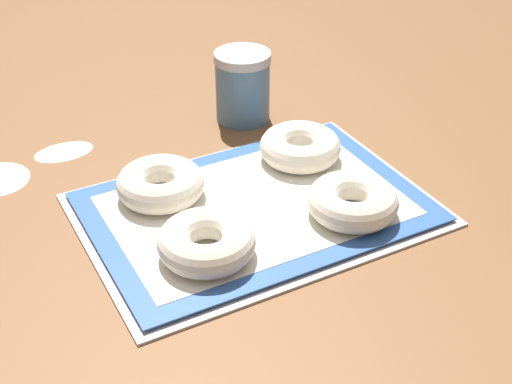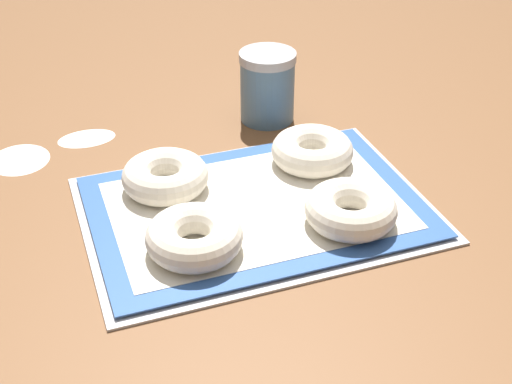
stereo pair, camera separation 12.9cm
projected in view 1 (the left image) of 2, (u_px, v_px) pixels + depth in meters
The scene contains 9 objects.
ground_plane at pixel (247, 205), 1.07m from camera, with size 2.80×2.80×0.00m, color brown.
baking_tray at pixel (256, 209), 1.06m from camera, with size 0.51×0.36×0.01m.
baking_mat at pixel (256, 206), 1.06m from camera, with size 0.48×0.33×0.00m.
bagel_front_left at pixel (206, 242), 0.94m from camera, with size 0.13×0.13×0.05m.
bagel_front_right at pixel (353, 201), 1.02m from camera, with size 0.13×0.13×0.05m.
bagel_back_left at pixel (160, 184), 1.06m from camera, with size 0.13×0.13×0.05m.
bagel_back_right at pixel (300, 147), 1.15m from camera, with size 0.13×0.13×0.05m.
flour_canister at pixel (243, 86), 1.27m from camera, with size 0.10×0.10×0.13m.
flour_patch_near at pixel (64, 151), 1.21m from camera, with size 0.10×0.06×0.00m.
Camera 1 is at (-0.41, -0.79, 0.61)m, focal length 50.00 mm.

